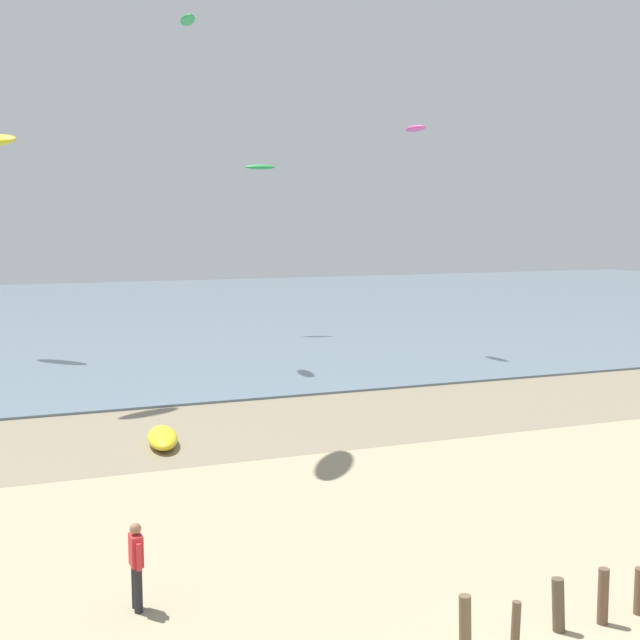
{
  "coord_description": "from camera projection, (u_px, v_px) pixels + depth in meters",
  "views": [
    {
      "loc": [
        -8.18,
        -9.24,
        7.31
      ],
      "look_at": [
        -0.45,
        10.44,
        4.82
      ],
      "focal_mm": 46.92,
      "sensor_mm": 36.0,
      "label": 1
    }
  ],
  "objects": [
    {
      "name": "person_by_waterline",
      "position": [
        136.0,
        563.0,
        15.72
      ],
      "size": [
        0.24,
        0.57,
        1.71
      ],
      "color": "#232328",
      "rests_on": "ground"
    },
    {
      "name": "kite_aloft_0",
      "position": [
        415.0,
        129.0,
        45.12
      ],
      "size": [
        0.73,
        1.94,
        0.4
      ],
      "primitive_type": "ellipsoid",
      "rotation": [
        -0.16,
        0.0,
        4.75
      ],
      "color": "#E54C99"
    },
    {
      "name": "grounded_kite",
      "position": [
        163.0,
        438.0,
        27.42
      ],
      "size": [
        1.31,
        2.79,
        0.54
      ],
      "primitive_type": "ellipsoid",
      "rotation": [
        0.0,
        0.0,
        1.44
      ],
      "color": "yellow",
      "rests_on": "ground"
    },
    {
      "name": "kite_aloft_1",
      "position": [
        188.0,
        20.0,
        41.31
      ],
      "size": [
        0.94,
        2.2,
        0.36
      ],
      "primitive_type": "ellipsoid",
      "rotation": [
        0.02,
        0.0,
        4.6
      ],
      "color": "green"
    },
    {
      "name": "kite_aloft_3",
      "position": [
        260.0,
        167.0,
        53.64
      ],
      "size": [
        2.02,
        1.12,
        0.4
      ],
      "primitive_type": "ellipsoid",
      "rotation": [
        0.16,
        0.0,
        6.02
      ],
      "color": "green"
    },
    {
      "name": "sea",
      "position": [
        105.0,
        314.0,
        66.16
      ],
      "size": [
        160.0,
        70.0,
        0.1
      ],
      "primitive_type": "cube",
      "color": "slate",
      "rests_on": "ground"
    },
    {
      "name": "wet_sand_strip",
      "position": [
        244.0,
        427.0,
        29.94
      ],
      "size": [
        120.0,
        8.37,
        0.01
      ],
      "primitive_type": "cube",
      "color": "gray",
      "rests_on": "ground"
    }
  ]
}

